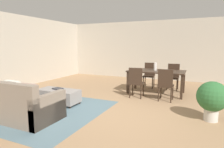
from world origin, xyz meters
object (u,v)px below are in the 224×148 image
at_px(dining_chair_near_left, 136,81).
at_px(potted_plant, 212,98).
at_px(dining_chair_far_left, 149,73).
at_px(vase_centerpiece, 155,66).
at_px(dining_chair_far_right, 173,75).
at_px(ottoman_table, 59,96).
at_px(book_on_ottoman, 58,89).
at_px(couch, 16,105).
at_px(dining_chair_near_right, 166,83).
at_px(dining_table, 156,73).

xyz_separation_m(dining_chair_near_left, potted_plant, (1.97, -1.06, -0.02)).
bearing_deg(dining_chair_far_left, vase_centerpiece, -65.58).
relative_size(dining_chair_far_left, dining_chair_far_right, 1.00).
distance_m(dining_chair_near_left, vase_centerpiece, 0.99).
xyz_separation_m(ottoman_table, book_on_ottoman, (-0.04, 0.02, 0.18)).
relative_size(couch, ottoman_table, 1.66).
xyz_separation_m(couch, book_on_ottoman, (0.11, 1.24, 0.11)).
distance_m(couch, dining_chair_far_right, 5.09).
relative_size(couch, dining_chair_near_right, 2.08).
distance_m(ottoman_table, dining_chair_far_left, 3.58).
distance_m(dining_chair_far_left, book_on_ottoman, 3.56).
relative_size(couch, potted_plant, 2.28).
relative_size(couch, book_on_ottoman, 7.34).
bearing_deg(dining_chair_near_left, ottoman_table, -140.75).
bearing_deg(couch, dining_chair_near_right, 43.67).
bearing_deg(dining_table, vase_centerpiece, 153.58).
bearing_deg(dining_chair_near_right, book_on_ottoman, -152.37).
bearing_deg(dining_chair_near_right, couch, -136.33).
bearing_deg(potted_plant, book_on_ottoman, -174.85).
xyz_separation_m(dining_chair_near_right, dining_chair_far_right, (0.01, 1.64, 0.00)).
bearing_deg(potted_plant, vase_centerpiece, 129.79).
xyz_separation_m(dining_table, dining_chair_near_right, (0.43, -0.83, -0.16)).
distance_m(vase_centerpiece, book_on_ottoman, 3.15).
bearing_deg(book_on_ottoman, couch, -94.90).
bearing_deg(dining_chair_near_right, vase_centerpiece, 119.36).
bearing_deg(dining_chair_far_left, dining_table, -63.69).
height_order(dining_table, dining_chair_far_left, dining_chair_far_left).
height_order(dining_chair_near_right, book_on_ottoman, dining_chair_near_right).
bearing_deg(dining_chair_near_right, dining_table, 117.60).
xyz_separation_m(book_on_ottoman, potted_plant, (3.75, 0.34, 0.09)).
height_order(ottoman_table, vase_centerpiece, vase_centerpiece).
bearing_deg(dining_table, book_on_ottoman, -135.03).
height_order(dining_table, book_on_ottoman, dining_table).
distance_m(dining_chair_near_left, potted_plant, 2.24).
bearing_deg(book_on_ottoman, vase_centerpiece, 45.86).
distance_m(couch, dining_chair_far_left, 4.73).
distance_m(couch, ottoman_table, 1.23).
height_order(ottoman_table, dining_chair_near_right, dining_chair_near_right).
xyz_separation_m(dining_chair_near_left, dining_chair_far_right, (0.87, 1.62, 0.00)).
distance_m(dining_table, dining_chair_far_right, 0.94).
xyz_separation_m(ottoman_table, potted_plant, (3.71, 0.36, 0.27)).
height_order(couch, dining_chair_near_left, dining_chair_near_left).
bearing_deg(dining_chair_far_right, dining_table, -118.47).
height_order(dining_chair_far_right, book_on_ottoman, dining_chair_far_right).
bearing_deg(dining_chair_far_left, potted_plant, -54.41).
relative_size(dining_table, vase_centerpiece, 6.87).
bearing_deg(dining_chair_near_left, vase_centerpiece, 65.12).
height_order(dining_chair_near_left, dining_chair_near_right, same).
relative_size(dining_chair_near_right, book_on_ottoman, 3.54).
height_order(dining_chair_far_left, dining_chair_far_right, same).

